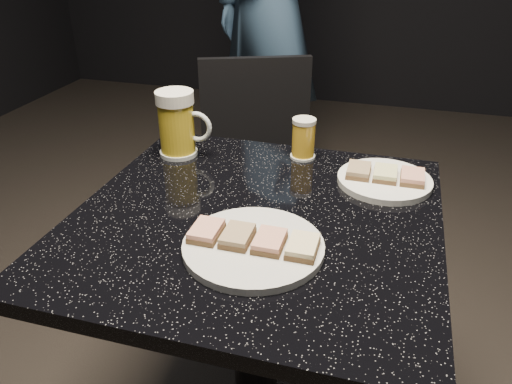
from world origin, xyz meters
TOP-DOWN VIEW (x-y plane):
  - plate_large at (0.03, -0.11)m, footprint 0.25×0.25m
  - plate_small at (0.23, 0.20)m, footprint 0.20×0.20m
  - patron at (-0.36, 1.42)m, footprint 0.79×0.80m
  - table at (0.00, 0.00)m, footprint 0.70×0.70m
  - beer_mug at (-0.26, 0.22)m, footprint 0.13×0.09m
  - beer_tumbler at (0.03, 0.29)m, footprint 0.06×0.06m
  - chair at (-0.19, 0.68)m, footprint 0.49×0.49m
  - canapes_on_plate_large at (0.03, -0.11)m, footprint 0.22×0.07m
  - canapes_on_plate_small at (0.23, 0.20)m, footprint 0.16×0.07m

SIDE VIEW (x-z plane):
  - chair at x=-0.19m, z-range 0.07..0.93m
  - table at x=0.00m, z-range 0.13..0.88m
  - plate_large at x=0.03m, z-range 0.75..0.76m
  - plate_small at x=0.23m, z-range 0.75..0.76m
  - canapes_on_plate_large at x=0.03m, z-range 0.76..0.78m
  - canapes_on_plate_small at x=0.23m, z-range 0.76..0.78m
  - beer_tumbler at x=0.03m, z-range 0.75..0.85m
  - beer_mug at x=-0.26m, z-range 0.75..0.91m
  - patron at x=-0.36m, z-range 0.00..1.86m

